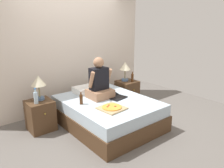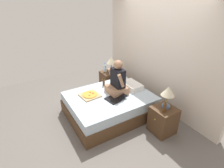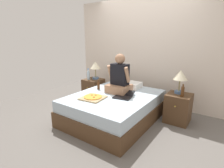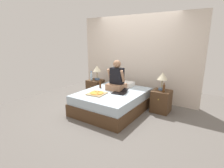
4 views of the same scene
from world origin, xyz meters
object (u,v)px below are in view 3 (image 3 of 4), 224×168
object	(u,v)px
beer_bottle	(183,91)
person_seated	(119,78)
nightstand_left	(94,90)
nightstand_right	(178,108)
lamp_on_left_nightstand	(95,66)
beer_bottle_on_bed	(98,85)
bed	(114,107)
lamp_on_right_nightstand	(180,77)
laptop	(124,96)
water_bottle	(88,75)
pizza_box	(93,97)

from	to	relation	value
beer_bottle	person_seated	bearing A→B (deg)	-165.71
nightstand_left	nightstand_right	world-z (taller)	same
nightstand_right	lamp_on_left_nightstand	bearing A→B (deg)	178.63
nightstand_left	beer_bottle_on_bed	size ratio (longest dim) A/B	2.54
bed	lamp_on_right_nightstand	world-z (taller)	lamp_on_right_nightstand
person_seated	laptop	distance (m)	0.40
beer_bottle	water_bottle	bearing A→B (deg)	179.75
nightstand_right	person_seated	bearing A→B (deg)	-160.08
bed	water_bottle	bearing A→B (deg)	155.44
bed	laptop	size ratio (longest dim) A/B	4.07
lamp_on_right_nightstand	beer_bottle_on_bed	xyz separation A→B (m)	(-1.53, -0.54, -0.29)
nightstand_left	laptop	world-z (taller)	laptop
pizza_box	water_bottle	bearing A→B (deg)	135.80
bed	lamp_on_left_nightstand	bearing A→B (deg)	147.13
lamp_on_left_nightstand	nightstand_right	size ratio (longest dim) A/B	0.80
beer_bottle	nightstand_left	bearing A→B (deg)	177.41
lamp_on_left_nightstand	pizza_box	xyz separation A→B (m)	(0.82, -1.05, -0.36)
lamp_on_right_nightstand	water_bottle	bearing A→B (deg)	-176.34
beer_bottle_on_bed	pizza_box	bearing A→B (deg)	-60.98
nightstand_left	pizza_box	bearing A→B (deg)	-49.42
bed	beer_bottle_on_bed	size ratio (longest dim) A/B	8.49
water_bottle	beer_bottle_on_bed	world-z (taller)	water_bottle
water_bottle	beer_bottle_on_bed	distance (m)	0.77
laptop	nightstand_right	bearing A→B (deg)	34.67
lamp_on_left_nightstand	beer_bottle	xyz separation A→B (m)	(2.17, -0.15, -0.23)
bed	beer_bottle	xyz separation A→B (m)	(1.14, 0.52, 0.41)
nightstand_right	beer_bottle	distance (m)	0.40
laptop	nightstand_left	bearing A→B (deg)	154.77
person_seated	pizza_box	bearing A→B (deg)	-107.03
beer_bottle	laptop	world-z (taller)	beer_bottle
nightstand_left	person_seated	size ratio (longest dim) A/B	0.72
water_bottle	person_seated	xyz separation A→B (m)	(1.13, -0.31, 0.12)
nightstand_left	lamp_on_right_nightstand	size ratio (longest dim) A/B	1.24
beer_bottle	pizza_box	xyz separation A→B (m)	(-1.35, -0.90, -0.13)
lamp_on_right_nightstand	laptop	size ratio (longest dim) A/B	0.98
nightstand_left	lamp_on_right_nightstand	xyz separation A→B (m)	(2.11, 0.05, 0.61)
nightstand_right	beer_bottle_on_bed	xyz separation A→B (m)	(-1.56, -0.49, 0.32)
pizza_box	beer_bottle_on_bed	distance (m)	0.59
bed	nightstand_right	distance (m)	1.23
lamp_on_left_nightstand	laptop	world-z (taller)	lamp_on_left_nightstand
laptop	beer_bottle_on_bed	distance (m)	0.71
nightstand_left	beer_bottle	xyz separation A→B (m)	(2.21, -0.10, 0.38)
lamp_on_left_nightstand	lamp_on_right_nightstand	bearing A→B (deg)	0.00
laptop	beer_bottle_on_bed	size ratio (longest dim) A/B	2.08
lamp_on_right_nightstand	pizza_box	bearing A→B (deg)	-139.86
beer_bottle_on_bed	lamp_on_right_nightstand	bearing A→B (deg)	19.44
lamp_on_right_nightstand	person_seated	distance (m)	1.16
person_seated	beer_bottle_on_bed	world-z (taller)	person_seated
water_bottle	lamp_on_right_nightstand	size ratio (longest dim) A/B	0.61
beer_bottle	beer_bottle_on_bed	world-z (taller)	beer_bottle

